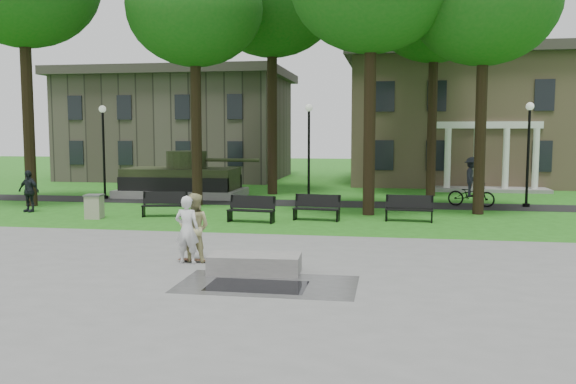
# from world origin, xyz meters

# --- Properties ---
(ground) EXTENTS (120.00, 120.00, 0.00)m
(ground) POSITION_xyz_m (0.00, 0.00, 0.00)
(ground) COLOR #225F16
(ground) RESTS_ON ground
(plaza) EXTENTS (22.00, 16.00, 0.02)m
(plaza) POSITION_xyz_m (0.00, -5.00, 0.01)
(plaza) COLOR gray
(plaza) RESTS_ON ground
(footpath) EXTENTS (44.00, 2.60, 0.01)m
(footpath) POSITION_xyz_m (0.00, 12.00, 0.01)
(footpath) COLOR black
(footpath) RESTS_ON ground
(building_right) EXTENTS (17.00, 12.00, 8.60)m
(building_right) POSITION_xyz_m (10.00, 26.00, 4.34)
(building_right) COLOR #9E8460
(building_right) RESTS_ON ground
(building_left) EXTENTS (15.00, 10.00, 7.20)m
(building_left) POSITION_xyz_m (-11.00, 26.50, 3.60)
(building_left) COLOR #4C443D
(building_left) RESTS_ON ground
(tree_1) EXTENTS (6.20, 6.20, 11.63)m
(tree_1) POSITION_xyz_m (-4.50, 10.50, 8.95)
(tree_1) COLOR black
(tree_1) RESTS_ON ground
(tree_3) EXTENTS (6.00, 6.00, 11.19)m
(tree_3) POSITION_xyz_m (8.00, 9.50, 8.60)
(tree_3) COLOR black
(tree_3) RESTS_ON ground
(tree_4) EXTENTS (7.20, 7.20, 13.50)m
(tree_4) POSITION_xyz_m (-2.00, 16.00, 10.39)
(tree_4) COLOR black
(tree_4) RESTS_ON ground
(tree_5) EXTENTS (6.40, 6.40, 12.44)m
(tree_5) POSITION_xyz_m (6.50, 16.50, 9.67)
(tree_5) COLOR black
(tree_5) RESTS_ON ground
(lamp_left) EXTENTS (0.36, 0.36, 4.73)m
(lamp_left) POSITION_xyz_m (-10.00, 12.30, 2.79)
(lamp_left) COLOR black
(lamp_left) RESTS_ON ground
(lamp_mid) EXTENTS (0.36, 0.36, 4.73)m
(lamp_mid) POSITION_xyz_m (0.50, 12.30, 2.79)
(lamp_mid) COLOR black
(lamp_mid) RESTS_ON ground
(lamp_right) EXTENTS (0.36, 0.36, 4.73)m
(lamp_right) POSITION_xyz_m (10.50, 12.30, 2.79)
(lamp_right) COLOR black
(lamp_right) RESTS_ON ground
(tank_monument) EXTENTS (7.45, 3.40, 2.40)m
(tank_monument) POSITION_xyz_m (-6.46, 14.00, 0.86)
(tank_monument) COLOR gray
(tank_monument) RESTS_ON ground
(puddle) EXTENTS (2.20, 1.20, 0.00)m
(puddle) POSITION_xyz_m (1.48, -3.74, 0.02)
(puddle) COLOR black
(puddle) RESTS_ON plaza
(concrete_block) EXTENTS (2.25, 1.12, 0.45)m
(concrete_block) POSITION_xyz_m (1.16, -2.49, 0.24)
(concrete_block) COLOR gray
(concrete_block) RESTS_ON plaza
(skateboard) EXTENTS (0.79, 0.24, 0.07)m
(skateboard) POSITION_xyz_m (-0.70, -1.57, 0.06)
(skateboard) COLOR brown
(skateboard) RESTS_ON plaza
(skateboarder) EXTENTS (0.67, 0.46, 1.77)m
(skateboarder) POSITION_xyz_m (-0.80, -1.75, 0.90)
(skateboarder) COLOR silver
(skateboarder) RESTS_ON plaza
(friend_watching) EXTENTS (0.93, 0.76, 1.80)m
(friend_watching) POSITION_xyz_m (-0.71, -1.46, 0.92)
(friend_watching) COLOR tan
(friend_watching) RESTS_ON plaza
(pedestrian_walker) EXTENTS (1.11, 0.63, 1.78)m
(pedestrian_walker) POSITION_xyz_m (-10.85, 7.00, 0.89)
(pedestrian_walker) COLOR black
(pedestrian_walker) RESTS_ON ground
(cyclist) EXTENTS (2.20, 1.31, 2.27)m
(cyclist) POSITION_xyz_m (8.04, 12.09, 0.93)
(cyclist) COLOR black
(cyclist) RESTS_ON ground
(park_bench_0) EXTENTS (1.85, 0.88, 1.00)m
(park_bench_0) POSITION_xyz_m (-4.59, 6.65, 0.52)
(park_bench_0) COLOR black
(park_bench_0) RESTS_ON ground
(park_bench_1) EXTENTS (1.84, 0.71, 1.00)m
(park_bench_1) POSITION_xyz_m (-0.81, 5.70, 0.52)
(park_bench_1) COLOR black
(park_bench_1) RESTS_ON ground
(park_bench_2) EXTENTS (1.84, 0.73, 1.00)m
(park_bench_2) POSITION_xyz_m (1.58, 6.57, 0.52)
(park_bench_2) COLOR black
(park_bench_2) RESTS_ON ground
(park_bench_3) EXTENTS (1.83, 0.64, 1.00)m
(park_bench_3) POSITION_xyz_m (5.09, 6.91, 0.52)
(park_bench_3) COLOR black
(park_bench_3) RESTS_ON ground
(trash_bin) EXTENTS (0.73, 0.73, 0.96)m
(trash_bin) POSITION_xyz_m (-7.14, 5.58, 0.49)
(trash_bin) COLOR #A59F88
(trash_bin) RESTS_ON ground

